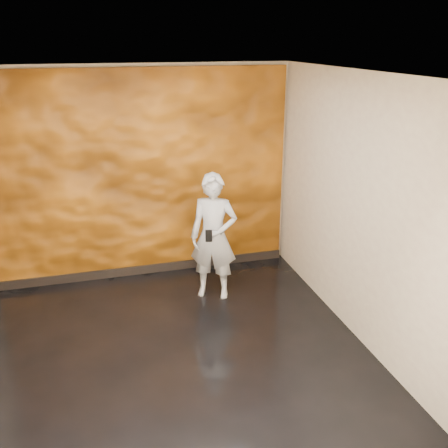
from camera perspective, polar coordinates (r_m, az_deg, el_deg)
room at (r=4.79m, az=-6.48°, el=-0.28°), size 4.02×4.02×2.81m
feature_wall at (r=6.65m, az=-9.28°, el=5.37°), size 3.90×0.06×2.75m
baseboard at (r=7.07m, az=-8.63°, el=-5.08°), size 3.90×0.04×0.12m
man at (r=6.13m, az=-1.19°, el=-1.47°), size 0.69×0.59×1.59m
phone at (r=5.86m, az=-1.75°, el=-1.36°), size 0.08×0.04×0.15m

